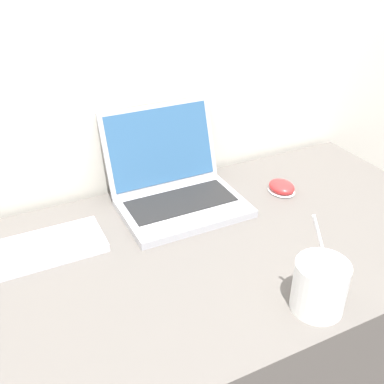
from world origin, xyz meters
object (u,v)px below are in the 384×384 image
Objects in this scene: computer_mouse at (282,187)px; drink_cup at (320,286)px; laptop at (175,184)px; external_keyboard at (12,257)px.

drink_cup is at bearing -117.40° from computer_mouse.
drink_cup is at bearing -80.04° from laptop.
computer_mouse is at bearing -16.00° from laptop.
laptop is 0.49m from drink_cup.
computer_mouse is at bearing 62.60° from drink_cup.
laptop reaches higher than computer_mouse.
laptop is at bearing 99.96° from drink_cup.
laptop is 0.77× the size of external_keyboard.
drink_cup reaches higher than computer_mouse.
drink_cup reaches higher than external_keyboard.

